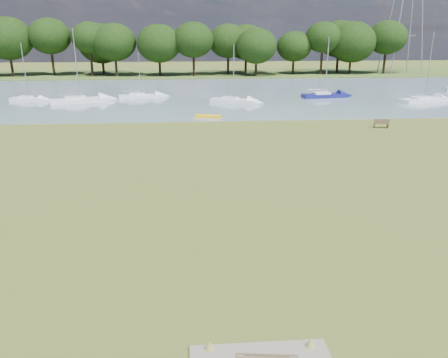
{
  "coord_description": "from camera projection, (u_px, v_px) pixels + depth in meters",
  "views": [
    {
      "loc": [
        -1.88,
        -23.44,
        9.33
      ],
      "look_at": [
        -0.26,
        -2.0,
        1.89
      ],
      "focal_mm": 35.0,
      "sensor_mm": 36.0,
      "label": 1
    }
  ],
  "objects": [
    {
      "name": "riverbank_bench",
      "position": [
        381.0,
        123.0,
        42.94
      ],
      "size": [
        1.55,
        0.75,
        0.92
      ],
      "rotation": [
        0.0,
        0.0,
        -0.21
      ],
      "color": "brown",
      "rests_on": "ground"
    },
    {
      "name": "sailboat_4",
      "position": [
        424.0,
        98.0,
        57.99
      ],
      "size": [
        7.17,
        3.86,
        8.93
      ],
      "rotation": [
        0.0,
        0.0,
        0.3
      ],
      "color": "white",
      "rests_on": "river"
    },
    {
      "name": "river",
      "position": [
        203.0,
        95.0,
        64.85
      ],
      "size": [
        220.0,
        40.0,
        0.1
      ],
      "primitive_type": "cube",
      "color": "slate",
      "rests_on": "ground"
    },
    {
      "name": "sailboat_7",
      "position": [
        79.0,
        99.0,
        57.52
      ],
      "size": [
        7.77,
        4.36,
        9.33
      ],
      "rotation": [
        0.0,
        0.0,
        0.32
      ],
      "color": "white",
      "rests_on": "river"
    },
    {
      "name": "sailboat_2",
      "position": [
        324.0,
        94.0,
        61.52
      ],
      "size": [
        6.65,
        2.68,
        8.21
      ],
      "rotation": [
        0.0,
        0.0,
        0.14
      ],
      "color": "navy",
      "rests_on": "river"
    },
    {
      "name": "sailboat_0",
      "position": [
        140.0,
        95.0,
        61.22
      ],
      "size": [
        6.25,
        2.6,
        6.21
      ],
      "rotation": [
        0.0,
        0.0,
        0.15
      ],
      "color": "white",
      "rests_on": "river"
    },
    {
      "name": "far_bank",
      "position": [
        199.0,
        74.0,
        93.12
      ],
      "size": [
        220.0,
        20.0,
        0.4
      ],
      "primitive_type": "cube",
      "color": "#4C6626",
      "rests_on": "ground"
    },
    {
      "name": "ground",
      "position": [
        226.0,
        198.0,
        25.28
      ],
      "size": [
        220.0,
        220.0,
        0.0
      ],
      "primitive_type": "plane",
      "color": "olive"
    },
    {
      "name": "sailboat_5",
      "position": [
        28.0,
        98.0,
        58.62
      ],
      "size": [
        5.12,
        2.32,
        7.49
      ],
      "rotation": [
        0.0,
        0.0,
        -0.2
      ],
      "color": "white",
      "rests_on": "river"
    },
    {
      "name": "tree_line",
      "position": [
        134.0,
        41.0,
        86.17
      ],
      "size": [
        117.46,
        9.59,
        11.61
      ],
      "color": "black",
      "rests_on": "far_bank"
    },
    {
      "name": "sailboat_1",
      "position": [
        233.0,
        99.0,
        57.36
      ],
      "size": [
        6.29,
        3.93,
        7.37
      ],
      "rotation": [
        0.0,
        0.0,
        -0.4
      ],
      "color": "white",
      "rests_on": "river"
    },
    {
      "name": "kayak",
      "position": [
        208.0,
        116.0,
        47.83
      ],
      "size": [
        2.96,
        1.52,
        0.29
      ],
      "primitive_type": "cube",
      "rotation": [
        0.0,
        0.0,
        -0.31
      ],
      "color": "yellow",
      "rests_on": "river"
    }
  ]
}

